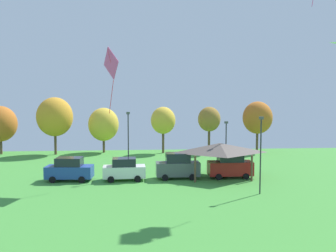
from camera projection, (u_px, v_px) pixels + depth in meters
name	position (u px, v px, depth m)	size (l,w,h in m)	color
kite_flying_1	(111.00, 65.00, 33.52)	(1.63, 2.71, 6.29)	#E54C93
parked_car_leftmost	(69.00, 169.00, 35.28)	(4.67, 2.29, 2.34)	#234299
parked_car_second_from_left	(124.00, 169.00, 35.49)	(4.26, 2.15, 2.25)	silver
parked_car_third_from_left	(178.00, 166.00, 36.23)	(4.45, 2.04, 2.65)	#4C5156
parked_car_rightmost_in_row	(230.00, 165.00, 36.58)	(4.54, 2.07, 2.68)	maroon
park_pavilion	(220.00, 148.00, 36.60)	(7.31, 4.88, 3.60)	brown
light_post_0	(128.00, 141.00, 36.26)	(0.36, 0.20, 6.82)	#2D2D33
light_post_1	(226.00, 145.00, 36.87)	(0.36, 0.20, 5.83)	#2D2D33
light_post_2	(261.00, 151.00, 30.19)	(0.36, 0.20, 6.65)	#2D2D33
treeline_tree_0	(0.00, 124.00, 51.92)	(4.75, 4.75, 7.11)	brown
treeline_tree_1	(55.00, 117.00, 51.61)	(5.17, 5.17, 8.37)	brown
treeline_tree_2	(104.00, 124.00, 53.61)	(4.56, 4.56, 6.79)	brown
treeline_tree_3	(163.00, 121.00, 53.01)	(3.67, 3.67, 6.94)	brown
treeline_tree_4	(209.00, 119.00, 52.66)	(3.33, 3.33, 6.96)	brown
treeline_tree_5	(258.00, 118.00, 53.83)	(4.46, 4.46, 7.74)	brown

